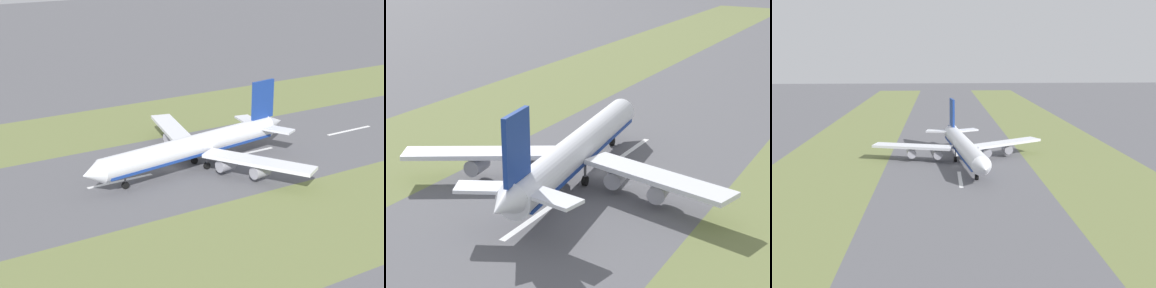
% 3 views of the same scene
% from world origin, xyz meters
% --- Properties ---
extents(ground_plane, '(800.00, 800.00, 0.00)m').
position_xyz_m(ground_plane, '(0.00, 0.00, 0.00)').
color(ground_plane, '#56565B').
extents(grass_median_west, '(40.00, 600.00, 0.01)m').
position_xyz_m(grass_median_west, '(-45.00, 0.00, 0.00)').
color(grass_median_west, olive).
rests_on(grass_median_west, ground).
extents(centreline_dash_mid, '(1.20, 18.00, 0.01)m').
position_xyz_m(centreline_dash_mid, '(0.00, -24.47, 0.01)').
color(centreline_dash_mid, silver).
rests_on(centreline_dash_mid, ground).
extents(centreline_dash_far, '(1.20, 18.00, 0.01)m').
position_xyz_m(centreline_dash_far, '(0.00, 15.53, 0.01)').
color(centreline_dash_far, silver).
rests_on(centreline_dash_far, ground).
extents(airplane_main_jet, '(63.58, 67.14, 20.20)m').
position_xyz_m(airplane_main_jet, '(-2.03, -6.36, 6.02)').
color(airplane_main_jet, silver).
rests_on(airplane_main_jet, ground).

